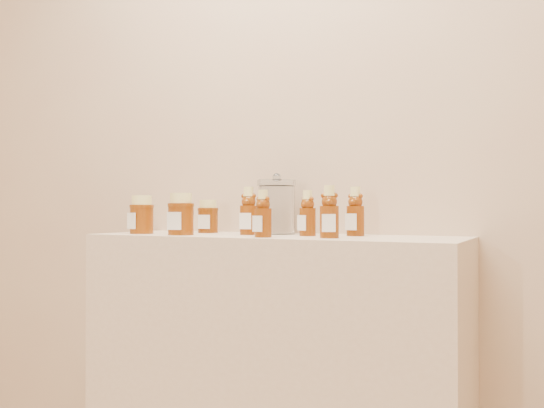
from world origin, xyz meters
The scene contains 11 objects.
wall_back centered at (0.00, 1.75, 1.35)m, with size 3.50×0.02×2.70m, color tan.
display_table centered at (0.00, 1.55, 0.45)m, with size 1.20×0.40×0.90m, color #CCB395.
bear_bottle_back_left centered at (-0.09, 1.56, 0.99)m, with size 0.06×0.06×0.18m, color #602707, non-canonical shape.
bear_bottle_back_mid centered at (0.11, 1.57, 0.98)m, with size 0.06×0.06×0.16m, color #602707, non-canonical shape.
bear_bottle_back_right centered at (0.25, 1.63, 0.99)m, with size 0.06×0.06×0.17m, color #602707, non-canonical shape.
bear_bottle_front_left centered at (0.03, 1.42, 0.98)m, with size 0.05×0.05×0.16m, color #602707, non-canonical shape.
bear_bottle_front_right centered at (0.22, 1.47, 0.99)m, with size 0.06×0.06×0.17m, color #602707, non-canonical shape.
honey_jar_left centered at (-0.46, 1.47, 0.97)m, with size 0.08×0.08×0.13m, color #602707, non-canonical shape.
honey_jar_back centered at (-0.30, 1.63, 0.96)m, with size 0.07×0.07×0.12m, color #602707, non-canonical shape.
honey_jar_front centered at (-0.28, 1.44, 0.97)m, with size 0.09×0.09×0.14m, color #602707, non-canonical shape.
glass_canister centered at (-0.03, 1.64, 1.00)m, with size 0.13×0.13×0.20m, color white, non-canonical shape.
Camera 1 is at (0.82, -0.09, 0.98)m, focal length 38.00 mm.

